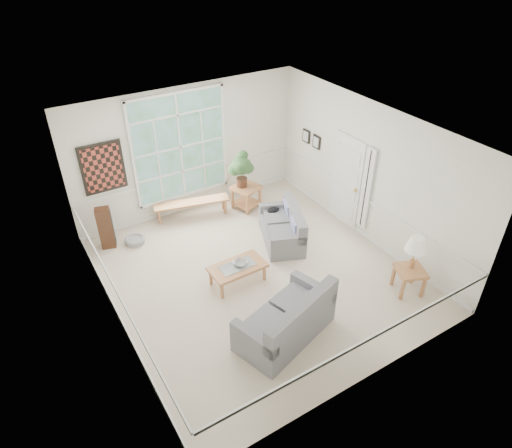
{
  "coord_description": "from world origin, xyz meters",
  "views": [
    {
      "loc": [
        -3.69,
        -5.95,
        5.95
      ],
      "look_at": [
        0.1,
        0.2,
        1.05
      ],
      "focal_mm": 32.0,
      "sensor_mm": 36.0,
      "label": 1
    }
  ],
  "objects_px": {
    "coffee_table": "(238,274)",
    "end_table": "(246,197)",
    "loveseat_front": "(285,315)",
    "side_table": "(408,280)",
    "loveseat_right": "(282,225)"
  },
  "relations": [
    {
      "from": "coffee_table",
      "to": "end_table",
      "type": "xyz_separation_m",
      "value": [
        1.54,
        2.28,
        0.09
      ]
    },
    {
      "from": "loveseat_front",
      "to": "side_table",
      "type": "height_order",
      "value": "loveseat_front"
    },
    {
      "from": "loveseat_front",
      "to": "side_table",
      "type": "xyz_separation_m",
      "value": [
        2.61,
        -0.32,
        -0.21
      ]
    },
    {
      "from": "loveseat_right",
      "to": "side_table",
      "type": "xyz_separation_m",
      "value": [
        1.11,
        -2.61,
        -0.14
      ]
    },
    {
      "from": "end_table",
      "to": "loveseat_right",
      "type": "bearing_deg",
      "value": -91.44
    },
    {
      "from": "loveseat_right",
      "to": "coffee_table",
      "type": "xyz_separation_m",
      "value": [
        -1.5,
        -0.7,
        -0.2
      ]
    },
    {
      "from": "end_table",
      "to": "side_table",
      "type": "xyz_separation_m",
      "value": [
        1.07,
        -4.19,
        -0.03
      ]
    },
    {
      "from": "loveseat_front",
      "to": "coffee_table",
      "type": "distance_m",
      "value": 1.61
    },
    {
      "from": "end_table",
      "to": "side_table",
      "type": "bearing_deg",
      "value": -75.63
    },
    {
      "from": "side_table",
      "to": "loveseat_front",
      "type": "bearing_deg",
      "value": 173.04
    },
    {
      "from": "side_table",
      "to": "loveseat_right",
      "type": "bearing_deg",
      "value": 113.12
    },
    {
      "from": "coffee_table",
      "to": "end_table",
      "type": "bearing_deg",
      "value": 55.05
    },
    {
      "from": "end_table",
      "to": "loveseat_front",
      "type": "bearing_deg",
      "value": -111.62
    },
    {
      "from": "coffee_table",
      "to": "side_table",
      "type": "xyz_separation_m",
      "value": [
        2.61,
        -1.9,
        0.06
      ]
    },
    {
      "from": "loveseat_right",
      "to": "loveseat_front",
      "type": "height_order",
      "value": "loveseat_front"
    }
  ]
}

